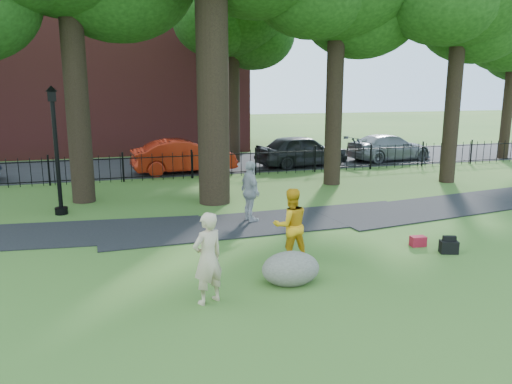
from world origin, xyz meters
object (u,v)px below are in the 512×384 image
object	(u,v)px
boulder	(291,266)
red_sedan	(184,156)
lamppost	(57,153)
woman	(208,258)
man	(291,225)

from	to	relation	value
boulder	red_sedan	size ratio (longest dim) A/B	0.26
lamppost	woman	bearing A→B (deg)	-72.95
lamppost	man	bearing A→B (deg)	-53.36
woman	boulder	distance (m)	2.01
boulder	red_sedan	world-z (taller)	red_sedan
man	lamppost	distance (m)	8.50
lamppost	red_sedan	xyz separation A→B (m)	(5.01, 6.71, -1.21)
woman	boulder	xyz separation A→B (m)	(1.87, 0.49, -0.54)
boulder	red_sedan	distance (m)	14.24
man	red_sedan	distance (m)	12.98
man	lamppost	bearing A→B (deg)	-46.73
woman	lamppost	size ratio (longest dim) A/B	0.44
boulder	lamppost	size ratio (longest dim) A/B	0.30
man	woman	bearing A→B (deg)	38.23
woman	man	size ratio (longest dim) A/B	1.02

